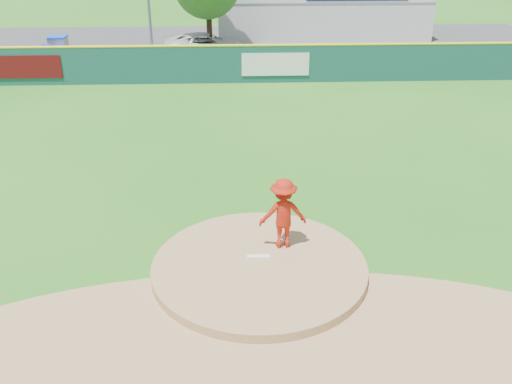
{
  "coord_description": "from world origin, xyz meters",
  "views": [
    {
      "loc": [
        -0.6,
        -12.2,
        8.31
      ],
      "look_at": [
        0.0,
        2.0,
        1.3
      ],
      "focal_mm": 40.0,
      "sensor_mm": 36.0,
      "label": 1
    }
  ],
  "objects_px": {
    "pool_building_grp": "(319,10)",
    "pitcher": "(283,213)",
    "van": "(206,45)",
    "playground_slide": "(59,50)"
  },
  "relations": [
    {
      "from": "van",
      "to": "pool_building_grp",
      "type": "xyz_separation_m",
      "value": [
        8.22,
        7.66,
        0.92
      ]
    },
    {
      "from": "pool_building_grp",
      "to": "van",
      "type": "bearing_deg",
      "value": -137.01
    },
    {
      "from": "pitcher",
      "to": "van",
      "type": "bearing_deg",
      "value": -87.7
    },
    {
      "from": "pitcher",
      "to": "van",
      "type": "xyz_separation_m",
      "value": [
        -2.88,
        23.47,
        -0.48
      ]
    },
    {
      "from": "van",
      "to": "playground_slide",
      "type": "xyz_separation_m",
      "value": [
        -8.83,
        -1.37,
        0.07
      ]
    },
    {
      "from": "pitcher",
      "to": "van",
      "type": "height_order",
      "value": "pitcher"
    },
    {
      "from": "pitcher",
      "to": "pool_building_grp",
      "type": "distance_m",
      "value": 31.59
    },
    {
      "from": "pool_building_grp",
      "to": "pitcher",
      "type": "bearing_deg",
      "value": -99.73
    },
    {
      "from": "pitcher",
      "to": "pool_building_grp",
      "type": "relative_size",
      "value": 0.13
    },
    {
      "from": "playground_slide",
      "to": "pitcher",
      "type": "bearing_deg",
      "value": -62.07
    }
  ]
}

